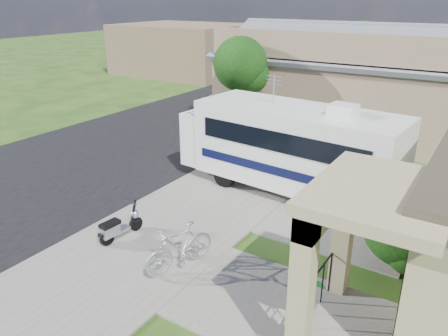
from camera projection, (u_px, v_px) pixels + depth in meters
The scene contains 18 objects.
ground at pixel (189, 247), 11.55m from camera, with size 120.00×120.00×0.00m, color #1C3C10.
street_slab at pixel (189, 121), 23.14m from camera, with size 9.00×80.00×0.02m, color black.
sidewalk_slab at pixel (303, 141), 19.87m from camera, with size 4.00×80.00×0.06m, color #66635B.
driveway_slab at pixel (308, 197), 14.32m from camera, with size 7.00×6.00×0.05m, color #66635B.
walk_slab at pixel (274, 308), 9.26m from camera, with size 4.00×3.00×0.05m, color #66635B.
warehouse at pixel (356, 86), 21.76m from camera, with size 12.50×8.40×5.04m.
distant_bldg_far at pixel (184, 49), 36.56m from camera, with size 10.00×8.00×4.00m, color brown.
distant_bldg_near at pixel (270, 43), 45.10m from camera, with size 8.00×7.00×3.20m, color #7D664E.
street_tree_a at pixel (243, 67), 19.30m from camera, with size 2.44×2.40×4.58m.
street_tree_b at pixel (324, 44), 27.08m from camera, with size 2.44×2.40×4.73m.
street_tree_c at pixel (365, 38), 34.23m from camera, with size 2.44×2.40×4.42m.
motorhome at pixel (289, 145), 14.25m from camera, with size 7.61×2.96×3.81m.
shrub at pixel (412, 220), 9.95m from camera, with size 2.25×2.15×2.76m.
scooter at pixel (118, 227), 11.68m from camera, with size 0.50×1.43×0.94m.
bicycle at pixel (180, 249), 10.39m from camera, with size 0.53×1.89×1.14m, color #B2B3BA.
pickup_truck at pixel (237, 100), 24.31m from camera, with size 2.53×5.48×1.52m, color white.
van at pixel (287, 77), 30.45m from camera, with size 2.46×6.06×1.76m, color white.
garden_hose at pixel (314, 291), 9.67m from camera, with size 0.44×0.44×0.20m, color #136216.
Camera 1 is at (6.15, -7.90, 6.19)m, focal length 35.00 mm.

